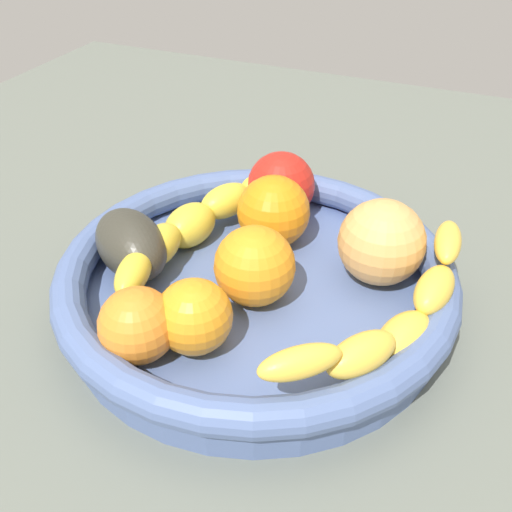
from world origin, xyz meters
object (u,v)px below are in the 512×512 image
object	(u,v)px
banana_draped_left	(397,319)
orange_front	(274,212)
orange_mid_right	(137,325)
avocado_dark	(131,244)
fruit_bowl	(256,281)
orange_mid_left	(255,266)
peach_blush	(382,242)
tomato_red	(281,185)
orange_rear	(194,317)
banana_draped_right	(196,223)

from	to	relation	value
banana_draped_left	orange_front	xyz separation A→B (cm)	(-13.36, 9.58, 0.36)
orange_mid_right	avocado_dark	world-z (taller)	orange_mid_right
fruit_bowl	orange_mid_left	world-z (taller)	orange_mid_left
orange_front	orange_mid_left	bearing A→B (deg)	-78.69
peach_blush	tomato_red	bearing A→B (deg)	150.99
orange_rear	avocado_dark	distance (cm)	11.24
avocado_dark	tomato_red	distance (cm)	16.05
orange_mid_left	peach_blush	xyz separation A→B (cm)	(8.60, 6.70, 0.37)
banana_draped_left	orange_mid_left	bearing A→B (deg)	173.12
banana_draped_right	avocado_dark	bearing A→B (deg)	-121.49
banana_draped_left	tomato_red	bearing A→B (deg)	135.15
orange_mid_right	orange_mid_left	bearing A→B (deg)	60.91
banana_draped_left	peach_blush	bearing A→B (deg)	111.09
banana_draped_left	tomato_red	size ratio (longest dim) A/B	3.48
orange_mid_left	orange_mid_right	distance (cm)	10.55
avocado_dark	fruit_bowl	bearing A→B (deg)	12.01
tomato_red	orange_front	bearing A→B (deg)	-76.77
orange_front	orange_mid_right	distance (cm)	17.73
banana_draped_right	orange_mid_left	xyz separation A→B (cm)	(7.84, -4.89, 0.82)
orange_rear	fruit_bowl	bearing A→B (deg)	81.44
fruit_bowl	tomato_red	size ratio (longest dim) A/B	5.08
banana_draped_left	orange_front	bearing A→B (deg)	144.36
banana_draped_left	orange_mid_left	size ratio (longest dim) A/B	3.49
fruit_bowl	avocado_dark	world-z (taller)	avocado_dark
orange_mid_right	orange_rear	distance (cm)	4.05
peach_blush	avocado_dark	xyz separation A→B (cm)	(-19.82, -7.33, -0.93)
banana_draped_right	orange_front	size ratio (longest dim) A/B	3.57
orange_rear	avocado_dark	size ratio (longest dim) A/B	0.67
banana_draped_left	peach_blush	xyz separation A→B (cm)	(-3.13, 8.12, 0.68)
orange_mid_left	orange_rear	xyz separation A→B (cm)	(-1.85, -6.83, -0.43)
fruit_bowl	peach_blush	distance (cm)	10.98
fruit_bowl	avocado_dark	xyz separation A→B (cm)	(-10.64, -2.27, 2.36)
orange_front	orange_rear	world-z (taller)	orange_front
avocado_dark	orange_rear	bearing A→B (deg)	-33.50
banana_draped_left	orange_front	distance (cm)	16.44
orange_mid_left	banana_draped_left	bearing A→B (deg)	-6.88
orange_front	avocado_dark	distance (cm)	13.02
peach_blush	orange_front	bearing A→B (deg)	171.86
peach_blush	avocado_dark	size ratio (longest dim) A/B	0.85
orange_rear	avocado_dark	xyz separation A→B (cm)	(-9.37, 6.20, -0.13)
banana_draped_right	banana_draped_left	bearing A→B (deg)	-17.85
banana_draped_left	orange_front	size ratio (longest dim) A/B	3.45
orange_mid_left	orange_rear	distance (cm)	7.09
tomato_red	orange_mid_right	bearing A→B (deg)	-96.04
orange_mid_left	peach_blush	size ratio (longest dim) A/B	0.90
orange_rear	tomato_red	xyz separation A→B (cm)	(-0.92, 19.84, 0.44)
banana_draped_right	orange_mid_left	world-z (taller)	orange_mid_left
avocado_dark	orange_front	bearing A→B (deg)	42.53
banana_draped_right	tomato_red	distance (cm)	9.61
orange_mid_left	avocado_dark	xyz separation A→B (cm)	(-11.22, -0.63, -0.56)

